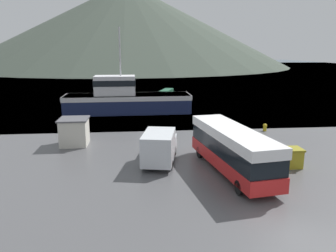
{
  "coord_description": "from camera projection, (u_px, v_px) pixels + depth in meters",
  "views": [
    {
      "loc": [
        -6.67,
        -13.53,
        8.52
      ],
      "look_at": [
        -4.05,
        14.15,
        2.0
      ],
      "focal_mm": 35.0,
      "sensor_mm": 36.0,
      "label": 1
    }
  ],
  "objects": [
    {
      "name": "storage_bin",
      "position": [
        291.0,
        157.0,
        24.2
      ],
      "size": [
        1.49,
        1.35,
        1.44
      ],
      "color": "olive",
      "rests_on": "ground"
    },
    {
      "name": "water_surface",
      "position": [
        151.0,
        68.0,
        151.74
      ],
      "size": [
        240.0,
        240.0,
        0.0
      ],
      "primitive_type": "plane",
      "color": "#3D5160",
      "rests_on": "ground"
    },
    {
      "name": "delivery_van",
      "position": [
        160.0,
        146.0,
        24.99
      ],
      "size": [
        3.23,
        5.94,
        2.51
      ],
      "rotation": [
        0.0,
        0.0,
        -0.19
      ],
      "color": "silver",
      "rests_on": "ground"
    },
    {
      "name": "fishing_boat",
      "position": [
        125.0,
        99.0,
        44.95
      ],
      "size": [
        17.21,
        5.2,
        11.39
      ],
      "rotation": [
        0.0,
        0.0,
        4.73
      ],
      "color": "#19234C",
      "rests_on": "water_surface"
    },
    {
      "name": "small_boat",
      "position": [
        166.0,
        92.0,
        62.47
      ],
      "size": [
        3.23,
        5.62,
        1.05
      ],
      "rotation": [
        0.0,
        0.0,
        5.97
      ],
      "color": "#1E5138",
      "rests_on": "water_surface"
    },
    {
      "name": "hill_backdrop",
      "position": [
        127.0,
        25.0,
        172.77
      ],
      "size": [
        165.85,
        165.85,
        42.06
      ],
      "primitive_type": "cone",
      "color": "#3D473D",
      "rests_on": "ground"
    },
    {
      "name": "mooring_bollard",
      "position": [
        265.0,
        127.0,
        34.99
      ],
      "size": [
        0.43,
        0.43,
        0.8
      ],
      "color": "#B29919",
      "rests_on": "ground"
    },
    {
      "name": "ground_plane",
      "position": [
        280.0,
        232.0,
        15.68
      ],
      "size": [
        400.0,
        400.0,
        0.0
      ],
      "primitive_type": "plane",
      "color": "#4C4C4F"
    },
    {
      "name": "dock_kiosk",
      "position": [
        74.0,
        132.0,
        29.73
      ],
      "size": [
        2.58,
        2.73,
        2.46
      ],
      "color": "beige",
      "rests_on": "ground"
    },
    {
      "name": "tour_bus",
      "position": [
        232.0,
        148.0,
        22.94
      ],
      "size": [
        3.97,
        10.44,
        3.17
      ],
      "rotation": [
        0.0,
        0.0,
        0.15
      ],
      "color": "red",
      "rests_on": "ground"
    }
  ]
}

